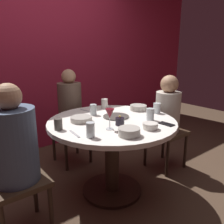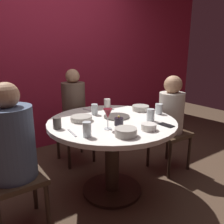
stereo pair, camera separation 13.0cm
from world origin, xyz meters
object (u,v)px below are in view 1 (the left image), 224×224
object	(u,v)px
wine_glass	(110,114)
cup_near_candle	(150,114)
cup_beside_wine	(90,130)
cup_by_right_diner	(93,110)
cup_center_front	(157,108)
seated_diner_left	(14,147)
bowl_sauce_side	(150,126)
candle_holder	(120,121)
cup_far_edge	(58,124)
dinner_plate	(116,117)
bowl_salad_center	(81,119)
dining_table	(112,138)
seated_diner_back	(70,107)
cup_by_left_diner	(105,104)
cell_phone	(166,124)
bowl_small_white	(138,108)
seated_diner_right	(168,112)
bowl_serving_large	(129,132)

from	to	relation	value
wine_glass	cup_near_candle	world-z (taller)	wine_glass
wine_glass	cup_beside_wine	size ratio (longest dim) A/B	1.49
cup_by_right_diner	cup_center_front	world-z (taller)	cup_by_right_diner
seated_diner_left	bowl_sauce_side	xyz separation A→B (m)	(0.99, -0.40, 0.05)
candle_holder	cup_by_right_diner	size ratio (longest dim) A/B	0.81
cup_far_edge	candle_holder	bearing A→B (deg)	-25.05
dinner_plate	bowl_salad_center	world-z (taller)	bowl_salad_center
cup_near_candle	dining_table	bearing A→B (deg)	141.04
seated_diner_back	bowl_sauce_side	xyz separation A→B (m)	(0.10, -1.22, 0.06)
cup_by_left_diner	seated_diner_left	bearing A→B (deg)	-159.80
cell_phone	bowl_sauce_side	world-z (taller)	bowl_sauce_side
cup_near_candle	cup_far_edge	xyz separation A→B (m)	(-0.79, 0.29, -0.01)
dinner_plate	bowl_small_white	bearing A→B (deg)	9.34
cup_by_left_diner	cup_beside_wine	distance (m)	0.90
seated_diner_right	bowl_salad_center	bearing A→B (deg)	-7.65
seated_diner_back	cup_beside_wine	world-z (taller)	seated_diner_back
seated_diner_back	cup_center_front	bearing A→B (deg)	29.56
cup_far_edge	bowl_sauce_side	bearing A→B (deg)	-37.10
dinner_plate	cup_beside_wine	bearing A→B (deg)	-149.03
seated_diner_back	dinner_plate	world-z (taller)	seated_diner_back
dinner_plate	cup_by_left_diner	bearing A→B (deg)	70.77
wine_glass	bowl_serving_large	distance (m)	0.23
dining_table	cup_by_right_diner	bearing A→B (deg)	98.03
candle_holder	cell_phone	world-z (taller)	candle_holder
bowl_serving_large	bowl_small_white	world-z (taller)	bowl_serving_large
cup_by_left_diner	cup_by_right_diner	distance (m)	0.29
seated_diner_right	bowl_small_white	distance (m)	0.40
bowl_salad_center	cup_far_edge	world-z (taller)	cup_far_edge
bowl_small_white	cup_near_candle	size ratio (longest dim) A/B	1.58
bowl_sauce_side	cup_beside_wine	size ratio (longest dim) A/B	1.08
cup_far_edge	cup_beside_wine	size ratio (longest dim) A/B	0.81
seated_diner_left	bowl_sauce_side	bearing A→B (deg)	-21.74
bowl_sauce_side	cup_by_left_diner	world-z (taller)	cup_by_left_diner
cup_near_candle	cup_beside_wine	distance (m)	0.68
bowl_sauce_side	cup_near_candle	world-z (taller)	cup_near_candle
seated_diner_left	cup_beside_wine	bearing A→B (deg)	-26.01
bowl_salad_center	cup_far_edge	distance (m)	0.28
dinner_plate	cup_far_edge	size ratio (longest dim) A/B	2.64
cup_near_candle	cup_center_front	size ratio (longest dim) A/B	1.07
cup_far_edge	seated_diner_right	bearing A→B (deg)	-2.84
cup_by_left_diner	cup_far_edge	distance (m)	0.81
candle_holder	wine_glass	xyz separation A→B (m)	(-0.14, -0.03, 0.09)
cup_beside_wine	dinner_plate	bearing A→B (deg)	30.97
seated_diner_back	cup_far_edge	bearing A→B (deg)	-34.15
seated_diner_left	cup_far_edge	size ratio (longest dim) A/B	12.34
bowl_small_white	dining_table	bearing A→B (deg)	-166.13
seated_diner_right	bowl_small_white	bearing A→B (deg)	-16.91
seated_diner_right	cell_phone	bearing A→B (deg)	37.24
seated_diner_back	cup_by_left_diner	xyz separation A→B (m)	(0.22, -0.42, 0.09)
seated_diner_back	cup_by_left_diner	size ratio (longest dim) A/B	10.90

